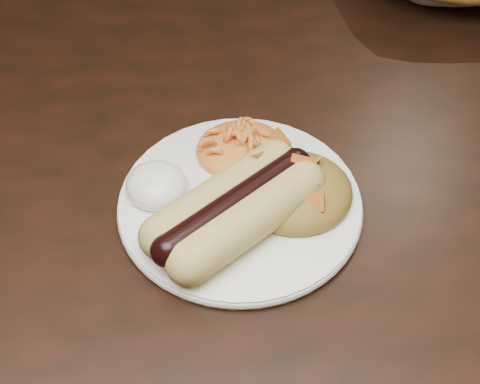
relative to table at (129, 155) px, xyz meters
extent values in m
cube|color=black|center=(0.00, 0.00, 0.07)|extent=(1.60, 0.90, 0.04)
cylinder|color=white|center=(0.09, -0.17, 0.10)|extent=(0.25, 0.25, 0.01)
cylinder|color=#D6C26C|center=(0.09, -0.21, 0.12)|extent=(0.12, 0.09, 0.04)
cylinder|color=#D6C26C|center=(0.09, -0.18, 0.12)|extent=(0.12, 0.09, 0.04)
cylinder|color=black|center=(0.09, -0.19, 0.12)|extent=(0.12, 0.09, 0.03)
ellipsoid|color=orange|center=(0.10, -0.12, 0.12)|extent=(0.09, 0.08, 0.03)
ellipsoid|color=white|center=(0.03, -0.15, 0.12)|extent=(0.06, 0.06, 0.03)
ellipsoid|color=#BB4822|center=(0.14, -0.17, 0.11)|extent=(0.09, 0.09, 0.04)
camera|label=1|loc=(0.03, -0.55, 0.55)|focal=55.00mm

